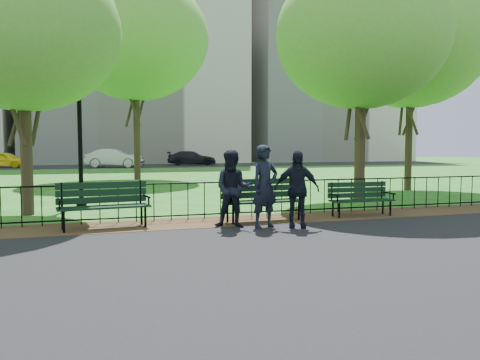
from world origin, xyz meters
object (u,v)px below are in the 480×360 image
object	(u,v)px
park_bench_main	(249,194)
lamppost	(80,136)
taxi	(6,160)
tree_near_w	(22,29)
person_right	(297,189)
tree_mid_e	(411,43)
park_bench_right_a	(360,195)
person_mid	(233,189)
park_bench_left_a	(103,200)
sedan_dark	(192,158)
tree_near_e	(362,35)
person_left	(265,186)
tree_far_c	(135,38)
sedan_silver	(115,158)

from	to	relation	value
park_bench_main	lamppost	size ratio (longest dim) A/B	0.53
park_bench_main	taxi	size ratio (longest dim) A/B	0.51
tree_near_w	taxi	world-z (taller)	tree_near_w
person_right	tree_mid_e	bearing A→B (deg)	58.90
park_bench_right_a	person_right	world-z (taller)	person_right
lamppost	person_mid	world-z (taller)	lamppost
park_bench_left_a	sedan_dark	xyz separation A→B (m)	(9.09, 34.03, 0.08)
park_bench_main	lamppost	bearing A→B (deg)	127.45
person_mid	sedan_dark	bearing A→B (deg)	102.26
person_mid	taxi	size ratio (longest dim) A/B	0.42
park_bench_right_a	tree_near_e	xyz separation A→B (m)	(1.76, 2.83, 4.67)
park_bench_main	person_right	world-z (taller)	person_right
park_bench_left_a	tree_near_w	xyz separation A→B (m)	(-1.78, 2.70, 4.06)
tree_near_w	person_left	size ratio (longest dim) A/B	3.82
tree_near_e	sedan_dark	distance (m)	31.66
tree_far_c	taxi	size ratio (longest dim) A/B	2.76
park_bench_left_a	tree_far_c	bearing A→B (deg)	75.63
park_bench_main	sedan_dark	xyz separation A→B (m)	(5.89, 34.21, 0.03)
park_bench_right_a	lamppost	xyz separation A→B (m)	(-6.66, 4.27, 1.52)
lamppost	person_mid	distance (m)	5.97
taxi	sedan_dark	bearing A→B (deg)	-65.93
park_bench_main	person_left	world-z (taller)	person_left
person_mid	sedan_dark	world-z (taller)	person_mid
tree_near_e	sedan_dark	size ratio (longest dim) A/B	1.61
tree_near_w	tree_far_c	distance (m)	13.58
park_bench_right_a	tree_mid_e	distance (m)	9.75
taxi	lamppost	bearing A→B (deg)	-144.52
park_bench_main	person_right	bearing A→B (deg)	-56.49
park_bench_right_a	sedan_silver	xyz separation A→B (m)	(-4.36, 31.25, 0.27)
lamppost	sedan_dark	bearing A→B (deg)	72.18
lamppost	sedan_silver	world-z (taller)	lamppost
park_bench_right_a	taxi	world-z (taller)	taxi
park_bench_left_a	tree_near_e	world-z (taller)	tree_near_e
person_mid	sedan_silver	xyz separation A→B (m)	(-0.85, 31.91, -0.03)
person_right	sedan_dark	distance (m)	35.57
lamppost	tree_near_e	size ratio (longest dim) A/B	0.50
park_bench_main	park_bench_right_a	world-z (taller)	park_bench_main
park_bench_right_a	tree_near_w	distance (m)	9.37
tree_near_e	taxi	world-z (taller)	tree_near_e
park_bench_main	person_right	xyz separation A→B (m)	(0.73, -0.98, 0.17)
park_bench_main	person_mid	world-z (taller)	person_mid
tree_far_c	park_bench_left_a	bearing A→B (deg)	-98.04
tree_mid_e	person_left	size ratio (longest dim) A/B	4.79
person_right	person_mid	bearing A→B (deg)	-177.79
park_bench_right_a	person_right	distance (m)	2.46
tree_near_w	tree_far_c	bearing A→B (deg)	72.67
tree_far_c	person_left	bearing A→B (deg)	-86.12
park_bench_left_a	tree_far_c	size ratio (longest dim) A/B	0.18
person_mid	taxi	xyz separation A→B (m)	(-9.72, 34.49, -0.16)
park_bench_right_a	tree_near_w	size ratio (longest dim) A/B	0.24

